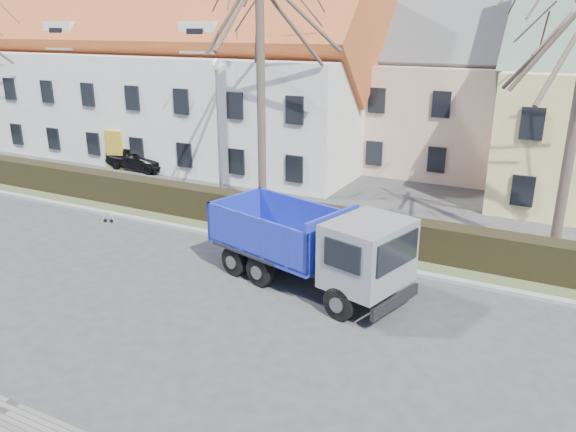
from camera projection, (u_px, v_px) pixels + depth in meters
The scene contains 11 objects.
ground at pixel (183, 293), 17.34m from camera, with size 120.00×120.00×0.00m, color #353537.
curb_far at pixel (258, 242), 21.19m from camera, with size 80.00×0.30×0.12m, color gray.
grass_strip at pixel (278, 229), 22.54m from camera, with size 80.00×3.00×0.10m, color #424D2B.
hedge at pixel (275, 217), 22.18m from camera, with size 60.00×0.90×1.30m, color black.
building_white at pixel (167, 77), 34.86m from camera, with size 26.80×10.80×9.50m, color silver, non-canonical shape.
building_pink at pixel (458, 97), 31.15m from camera, with size 10.80×8.80×8.00m, color #CFA892, non-canonical shape.
tree_1 at pixel (260, 63), 23.30m from camera, with size 9.20×9.20×12.65m, color #453830, non-canonical shape.
dump_truck at pixel (301, 242), 17.62m from camera, with size 6.92×2.57×2.77m, color #162299, non-canonical shape.
streetlight at pixel (219, 138), 23.52m from camera, with size 0.52×0.52×6.65m, color gray, non-canonical shape.
cart_frame at pixel (104, 216), 23.41m from camera, with size 0.65×0.37×0.59m, color silver, non-canonical shape.
parked_car_a at pixel (138, 157), 31.85m from camera, with size 1.63×4.04×1.38m, color black.
Camera 1 is at (10.00, -12.43, 7.89)m, focal length 35.00 mm.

